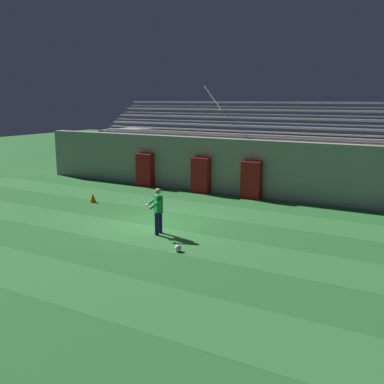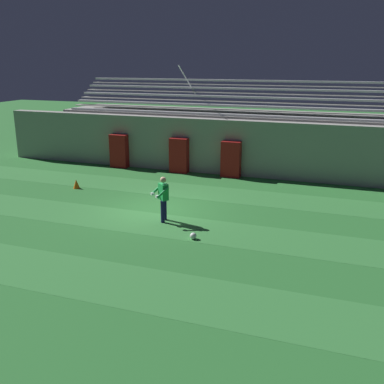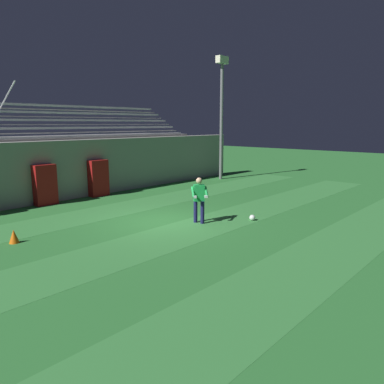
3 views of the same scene
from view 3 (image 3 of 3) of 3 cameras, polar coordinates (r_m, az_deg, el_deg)
ground_plane at (r=13.94m, az=-4.80°, el=-4.51°), size 80.00×80.00×0.00m
turf_stripe_near at (r=10.61m, az=18.45°, el=-9.85°), size 28.00×2.21×0.01m
turf_stripe_mid at (r=12.87m, az=0.09°, el=-5.72°), size 28.00×2.21×0.01m
turf_stripe_far at (r=16.06m, az=-11.75°, el=-2.68°), size 28.00×2.21×0.01m
back_wall at (r=18.88m, az=-18.58°, el=3.23°), size 24.00×0.60×2.80m
padding_pillar_gate_left at (r=17.81m, az=-21.49°, el=1.02°), size 0.97×0.44×1.80m
padding_pillar_gate_right at (r=19.20m, az=-14.07°, el=2.07°), size 0.97×0.44×1.80m
bleacher_stand at (r=20.92m, az=-21.80°, el=3.97°), size 18.00×4.05×5.43m
floodlight_pole at (r=24.34m, az=4.54°, el=13.45°), size 0.90×0.36×7.68m
goalkeeper at (r=13.48m, az=1.09°, el=-0.83°), size 0.74×0.73×1.67m
soccer_ball at (r=14.19m, az=9.17°, el=-3.88°), size 0.22×0.22×0.22m
traffic_cone at (r=12.63m, az=-25.50°, el=-6.11°), size 0.30×0.30×0.42m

